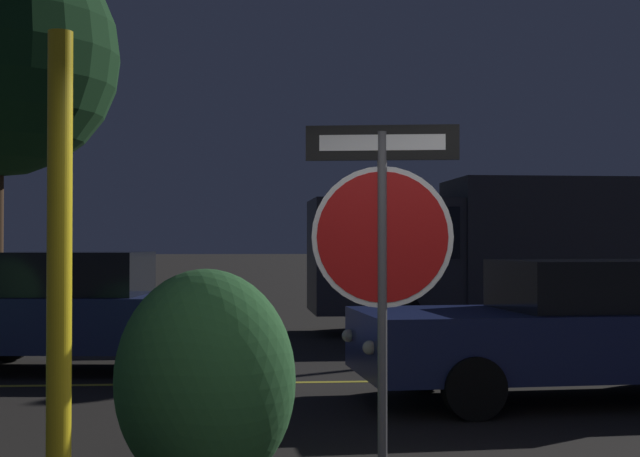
{
  "coord_description": "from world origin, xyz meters",
  "views": [
    {
      "loc": [
        -0.72,
        -4.06,
        1.66
      ],
      "look_at": [
        -0.11,
        3.66,
        1.79
      ],
      "focal_mm": 50.0,
      "sensor_mm": 36.0,
      "label": 1
    }
  ],
  "objects": [
    {
      "name": "delivery_truck",
      "position": [
        3.79,
        12.21,
        1.57
      ],
      "size": [
        6.98,
        2.44,
        2.85
      ],
      "rotation": [
        0.0,
        0.0,
        1.59
      ],
      "color": "#2D2D33",
      "rests_on": "ground_plane"
    },
    {
      "name": "passing_car_3",
      "position": [
        2.82,
        5.14,
        0.74
      ],
      "size": [
        4.95,
        2.19,
        1.48
      ],
      "rotation": [
        0.0,
        0.0,
        1.64
      ],
      "color": "navy",
      "rests_on": "ground_plane"
    },
    {
      "name": "stop_sign",
      "position": [
        0.11,
        1.45,
        1.7
      ],
      "size": [
        0.95,
        0.17,
        2.4
      ],
      "rotation": [
        0.0,
        0.0,
        -0.16
      ],
      "color": "#4C4C51",
      "rests_on": "ground_plane"
    },
    {
      "name": "yellow_pole_left",
      "position": [
        -1.61,
        0.19,
        1.33
      ],
      "size": [
        0.12,
        0.12,
        2.66
      ],
      "primitive_type": "cylinder",
      "color": "yellow",
      "rests_on": "ground_plane"
    },
    {
      "name": "passing_car_2",
      "position": [
        -2.86,
        7.77,
        0.76
      ],
      "size": [
        4.56,
        2.26,
        1.55
      ],
      "rotation": [
        0.0,
        0.0,
        -1.67
      ],
      "color": "navy",
      "rests_on": "ground_plane"
    },
    {
      "name": "hedge_bush_2",
      "position": [
        -1.01,
        1.88,
        0.75
      ],
      "size": [
        1.2,
        0.92,
        1.49
      ],
      "primitive_type": "ellipsoid",
      "color": "#285B2D",
      "rests_on": "ground_plane"
    },
    {
      "name": "road_center_stripe",
      "position": [
        0.0,
        6.54,
        0.0
      ],
      "size": [
        43.32,
        0.12,
        0.01
      ],
      "primitive_type": "cube",
      "color": "gold",
      "rests_on": "ground_plane"
    }
  ]
}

